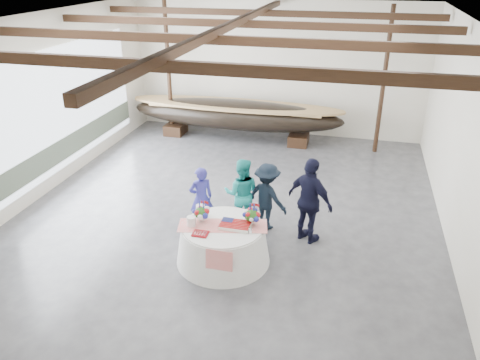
# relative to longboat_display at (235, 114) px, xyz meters

# --- Properties ---
(floor) EXTENTS (10.00, 12.00, 0.01)m
(floor) POSITION_rel_longboat_display_xyz_m (1.18, -4.91, -0.88)
(floor) COLOR #3D3D42
(floor) RESTS_ON ground
(wall_back) EXTENTS (10.00, 0.02, 4.50)m
(wall_back) POSITION_rel_longboat_display_xyz_m (1.18, 1.09, 1.37)
(wall_back) COLOR silver
(wall_back) RESTS_ON ground
(wall_front) EXTENTS (10.00, 0.02, 4.50)m
(wall_front) POSITION_rel_longboat_display_xyz_m (1.18, -10.91, 1.37)
(wall_front) COLOR silver
(wall_front) RESTS_ON ground
(wall_left) EXTENTS (0.02, 12.00, 4.50)m
(wall_left) POSITION_rel_longboat_display_xyz_m (-3.82, -4.91, 1.37)
(wall_left) COLOR silver
(wall_left) RESTS_ON ground
(wall_right) EXTENTS (0.02, 12.00, 4.50)m
(wall_right) POSITION_rel_longboat_display_xyz_m (6.18, -4.91, 1.37)
(wall_right) COLOR silver
(wall_right) RESTS_ON ground
(ceiling) EXTENTS (10.00, 12.00, 0.01)m
(ceiling) POSITION_rel_longboat_display_xyz_m (1.18, -4.91, 3.62)
(ceiling) COLOR white
(ceiling) RESTS_ON wall_back
(pavilion_structure) EXTENTS (9.80, 11.76, 4.50)m
(pavilion_structure) POSITION_rel_longboat_display_xyz_m (1.18, -4.08, 3.13)
(pavilion_structure) COLOR black
(pavilion_structure) RESTS_ON ground
(open_bay) EXTENTS (0.03, 7.00, 3.20)m
(open_bay) POSITION_rel_longboat_display_xyz_m (-3.77, -3.91, 0.95)
(open_bay) COLOR silver
(open_bay) RESTS_ON ground
(longboat_display) EXTENTS (7.31, 1.46, 1.37)m
(longboat_display) POSITION_rel_longboat_display_xyz_m (0.00, 0.00, 0.00)
(longboat_display) COLOR black
(longboat_display) RESTS_ON ground
(banquet_table) EXTENTS (1.92, 1.92, 0.82)m
(banquet_table) POSITION_rel_longboat_display_xyz_m (1.61, -7.03, -0.46)
(banquet_table) COLOR white
(banquet_table) RESTS_ON ground
(tabletop_items) EXTENTS (1.85, 1.01, 0.40)m
(tabletop_items) POSITION_rel_longboat_display_xyz_m (1.60, -6.95, 0.10)
(tabletop_items) COLOR red
(tabletop_items) RESTS_ON banquet_table
(guest_woman_blue) EXTENTS (0.66, 0.62, 1.51)m
(guest_woman_blue) POSITION_rel_longboat_display_xyz_m (0.76, -5.89, -0.12)
(guest_woman_blue) COLOR navy
(guest_woman_blue) RESTS_ON ground
(guest_woman_teal) EXTENTS (0.90, 0.74, 1.67)m
(guest_woman_teal) POSITION_rel_longboat_display_xyz_m (1.63, -5.58, -0.04)
(guest_woman_teal) COLOR teal
(guest_woman_teal) RESTS_ON ground
(guest_man_left) EXTENTS (1.18, 0.98, 1.59)m
(guest_man_left) POSITION_rel_longboat_display_xyz_m (2.21, -5.52, -0.08)
(guest_man_left) COLOR black
(guest_man_left) RESTS_ON ground
(guest_man_right) EXTENTS (1.22, 1.01, 1.95)m
(guest_man_right) POSITION_rel_longboat_display_xyz_m (3.20, -5.84, 0.10)
(guest_man_right) COLOR black
(guest_man_right) RESTS_ON ground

